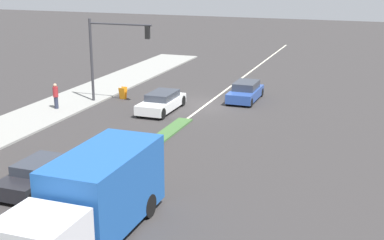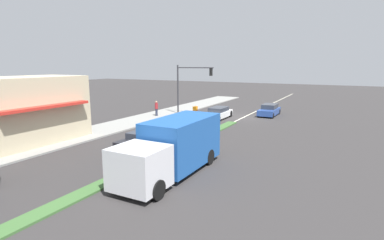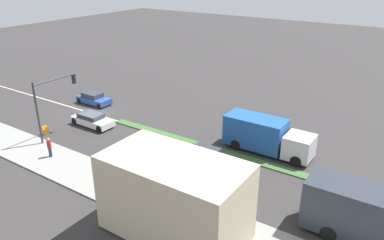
{
  "view_description": "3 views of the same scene",
  "coord_description": "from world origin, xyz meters",
  "px_view_note": "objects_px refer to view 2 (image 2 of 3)",
  "views": [
    {
      "loc": [
        -11.07,
        33.4,
        9.12
      ],
      "look_at": [
        -1.91,
        8.14,
        1.31
      ],
      "focal_mm": 50.0,
      "sensor_mm": 36.0,
      "label": 1
    },
    {
      "loc": [
        -10.29,
        32.03,
        5.76
      ],
      "look_at": [
        0.42,
        11.91,
        1.53
      ],
      "focal_mm": 28.0,
      "sensor_mm": 36.0,
      "label": 2
    },
    {
      "loc": [
        24.93,
        29.61,
        14.87
      ],
      "look_at": [
        -0.35,
        12.71,
        2.07
      ],
      "focal_mm": 35.0,
      "sensor_mm": 36.0,
      "label": 3
    }
  ],
  "objects_px": {
    "van_white": "(218,113)",
    "pedestrian": "(156,108)",
    "traffic_signal_main": "(189,81)",
    "sedan_dark": "(143,140)",
    "coupe_blue": "(269,110)",
    "delivery_truck": "(174,146)",
    "warning_aframe_sign": "(195,110)"
  },
  "relations": [
    {
      "from": "van_white",
      "to": "pedestrian",
      "type": "bearing_deg",
      "value": 18.28
    },
    {
      "from": "traffic_signal_main",
      "to": "pedestrian",
      "type": "relative_size",
      "value": 3.37
    },
    {
      "from": "van_white",
      "to": "sedan_dark",
      "type": "relative_size",
      "value": 1.1
    },
    {
      "from": "pedestrian",
      "to": "sedan_dark",
      "type": "distance_m",
      "value": 12.89
    },
    {
      "from": "coupe_blue",
      "to": "traffic_signal_main",
      "type": "bearing_deg",
      "value": 25.7
    },
    {
      "from": "traffic_signal_main",
      "to": "delivery_truck",
      "type": "relative_size",
      "value": 0.75
    },
    {
      "from": "traffic_signal_main",
      "to": "sedan_dark",
      "type": "distance_m",
      "value": 14.77
    },
    {
      "from": "pedestrian",
      "to": "coupe_blue",
      "type": "height_order",
      "value": "pedestrian"
    },
    {
      "from": "delivery_truck",
      "to": "coupe_blue",
      "type": "xyz_separation_m",
      "value": [
        0.0,
        -20.87,
        -0.85
      ]
    },
    {
      "from": "coupe_blue",
      "to": "van_white",
      "type": "distance_m",
      "value": 6.36
    },
    {
      "from": "coupe_blue",
      "to": "sedan_dark",
      "type": "height_order",
      "value": "coupe_blue"
    },
    {
      "from": "traffic_signal_main",
      "to": "delivery_truck",
      "type": "bearing_deg",
      "value": 116.27
    },
    {
      "from": "delivery_truck",
      "to": "traffic_signal_main",
      "type": "bearing_deg",
      "value": -63.73
    },
    {
      "from": "pedestrian",
      "to": "van_white",
      "type": "relative_size",
      "value": 0.38
    },
    {
      "from": "delivery_truck",
      "to": "coupe_blue",
      "type": "relative_size",
      "value": 1.87
    },
    {
      "from": "pedestrian",
      "to": "van_white",
      "type": "xyz_separation_m",
      "value": [
        -6.53,
        -2.16,
        -0.38
      ]
    },
    {
      "from": "traffic_signal_main",
      "to": "pedestrian",
      "type": "xyz_separation_m",
      "value": [
        2.6,
        2.74,
        -2.91
      ]
    },
    {
      "from": "van_white",
      "to": "delivery_truck",
      "type": "bearing_deg",
      "value": 105.12
    },
    {
      "from": "coupe_blue",
      "to": "van_white",
      "type": "bearing_deg",
      "value": 46.18
    },
    {
      "from": "sedan_dark",
      "to": "pedestrian",
      "type": "bearing_deg",
      "value": -59.56
    },
    {
      "from": "traffic_signal_main",
      "to": "warning_aframe_sign",
      "type": "bearing_deg",
      "value": -93.39
    },
    {
      "from": "traffic_signal_main",
      "to": "pedestrian",
      "type": "distance_m",
      "value": 4.77
    },
    {
      "from": "traffic_signal_main",
      "to": "pedestrian",
      "type": "bearing_deg",
      "value": 46.41
    },
    {
      "from": "warning_aframe_sign",
      "to": "traffic_signal_main",
      "type": "bearing_deg",
      "value": 86.61
    },
    {
      "from": "coupe_blue",
      "to": "sedan_dark",
      "type": "distance_m",
      "value": 18.39
    },
    {
      "from": "pedestrian",
      "to": "coupe_blue",
      "type": "bearing_deg",
      "value": -148.33
    },
    {
      "from": "coupe_blue",
      "to": "pedestrian",
      "type": "bearing_deg",
      "value": 31.67
    },
    {
      "from": "delivery_truck",
      "to": "van_white",
      "type": "relative_size",
      "value": 1.7
    },
    {
      "from": "warning_aframe_sign",
      "to": "delivery_truck",
      "type": "relative_size",
      "value": 0.11
    },
    {
      "from": "traffic_signal_main",
      "to": "delivery_truck",
      "type": "distance_m",
      "value": 18.97
    },
    {
      "from": "traffic_signal_main",
      "to": "warning_aframe_sign",
      "type": "distance_m",
      "value": 3.78
    },
    {
      "from": "warning_aframe_sign",
      "to": "delivery_truck",
      "type": "height_order",
      "value": "delivery_truck"
    }
  ]
}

